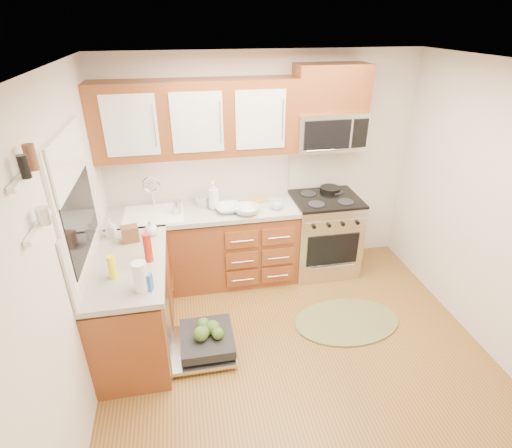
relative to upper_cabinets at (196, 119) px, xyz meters
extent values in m
plane|color=brown|center=(0.73, -1.57, -1.88)|extent=(3.50, 3.50, 0.00)
plane|color=white|center=(0.73, -1.57, 0.62)|extent=(3.50, 3.50, 0.00)
cube|color=beige|center=(0.73, 0.18, -0.62)|extent=(3.50, 0.04, 2.50)
cube|color=beige|center=(-1.02, -1.57, -0.62)|extent=(0.04, 3.50, 2.50)
cube|color=beige|center=(2.48, -1.57, -0.62)|extent=(0.04, 3.50, 2.50)
cube|color=maroon|center=(0.00, -0.12, -1.45)|extent=(2.05, 0.60, 0.85)
cube|color=maroon|center=(-0.72, -1.05, -1.45)|extent=(0.60, 1.25, 0.85)
cube|color=#ADA79E|center=(0.00, -0.14, -0.97)|extent=(2.07, 0.64, 0.05)
cube|color=#ADA79E|center=(-0.71, -1.05, -0.97)|extent=(0.64, 1.27, 0.05)
cube|color=silver|center=(0.00, 0.16, -0.67)|extent=(2.05, 0.02, 0.57)
cube|color=silver|center=(-1.01, -1.05, -0.67)|extent=(0.02, 1.25, 0.57)
cube|color=maroon|center=(1.41, 0.00, 0.26)|extent=(0.76, 0.35, 0.47)
cube|color=white|center=(-0.98, -1.07, 0.00)|extent=(0.02, 0.96, 0.40)
cube|color=white|center=(-0.99, -1.92, 0.17)|extent=(0.04, 0.40, 0.03)
cube|color=white|center=(-0.99, -1.92, -0.12)|extent=(0.04, 0.40, 0.03)
cylinder|color=black|center=(1.52, 0.05, -0.90)|extent=(0.27, 0.27, 0.05)
cylinder|color=silver|center=(0.02, -0.01, -0.89)|extent=(0.25, 0.25, 0.12)
cube|color=tan|center=(0.61, -0.02, -0.94)|extent=(0.29, 0.23, 0.02)
cylinder|color=silver|center=(-0.27, -0.18, -0.88)|extent=(0.11, 0.11, 0.15)
cylinder|color=white|center=(-0.56, -1.48, -0.83)|extent=(0.15, 0.15, 0.25)
cylinder|color=yellow|center=(-0.80, -1.27, -0.85)|extent=(0.08, 0.08, 0.20)
cylinder|color=#B31F0E|center=(-0.52, -1.07, -0.82)|extent=(0.07, 0.07, 0.26)
cube|color=brown|center=(-0.71, -0.69, -0.87)|extent=(0.17, 0.14, 0.15)
cube|color=blue|center=(-0.52, -1.49, -0.88)|extent=(0.10, 0.08, 0.15)
imported|color=#999999|center=(0.27, -0.23, -0.92)|extent=(0.29, 0.29, 0.07)
imported|color=#999999|center=(0.45, -0.32, -0.91)|extent=(0.35, 0.35, 0.08)
imported|color=#999999|center=(0.79, -0.28, -0.90)|extent=(0.15, 0.15, 0.10)
imported|color=#999999|center=(0.12, -0.14, -0.79)|extent=(0.15, 0.15, 0.31)
imported|color=#999999|center=(-0.90, -0.57, -0.86)|extent=(0.10, 0.10, 0.18)
imported|color=#999999|center=(-0.52, -0.62, -0.87)|extent=(0.15, 0.15, 0.16)
camera|label=1|loc=(-0.17, -4.08, 0.92)|focal=28.00mm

